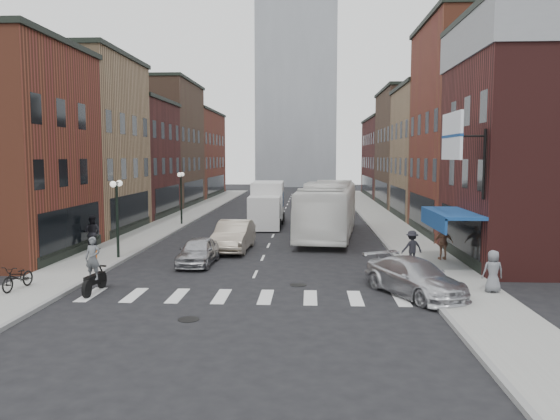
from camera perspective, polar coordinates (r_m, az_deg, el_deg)
The scene contains 31 objects.
ground at distance 24.01m, azimuth -2.84°, elevation -7.23°, with size 160.00×160.00×0.00m, color black.
sidewalk_left at distance 46.88m, azimuth -10.42°, elevation -0.90°, with size 3.00×74.00×0.15m, color gray.
sidewalk_right at distance 45.99m, azimuth 10.65°, elevation -1.03°, with size 3.00×74.00×0.15m, color gray.
curb_left at distance 46.56m, azimuth -8.62°, elevation -1.01°, with size 0.20×74.00×0.16m, color gray.
curb_right at distance 45.82m, azimuth 8.79°, elevation -1.12°, with size 0.20×74.00×0.16m, color gray.
crosswalk_stripes at distance 21.11m, azimuth -3.69°, elevation -9.04°, with size 12.00×2.20×0.01m, color silver.
bldg_left_mid_a at distance 41.16m, azimuth -22.11°, elevation 6.36°, with size 10.30×10.20×12.30m.
bldg_left_mid_b at distance 50.39m, azimuth -17.22°, elevation 5.18°, with size 10.30×10.20×10.30m.
bldg_left_far_a at distance 60.85m, azimuth -13.65°, elevation 6.72°, with size 10.30×12.20×13.30m.
bldg_left_far_b at distance 74.35m, azimuth -10.52°, elevation 5.79°, with size 10.30×16.20×11.30m.
bldg_right_mid_a at distance 39.38m, azimuth 21.90°, elevation 7.87°, with size 10.30×10.20×14.30m.
bldg_right_mid_b at distance 48.92m, azimuth 18.06°, elevation 5.73°, with size 10.30×10.20×11.30m.
bldg_right_far_a at distance 59.62m, azimuth 15.35°, elevation 6.22°, with size 10.30×12.20×12.30m.
bldg_right_far_b at distance 73.36m, azimuth 13.01°, elevation 5.35°, with size 10.30×16.20×10.30m.
awning_blue at distance 26.72m, azimuth 17.12°, elevation -0.45°, with size 1.80×5.00×0.78m.
billboard_sign at distance 24.57m, azimuth 17.72°, elevation 7.21°, with size 1.52×3.00×3.70m.
distant_tower at distance 103.20m, azimuth 1.76°, elevation 16.63°, with size 14.00×14.00×50.00m, color #9399A0.
streetlamp_near at distance 29.10m, azimuth -16.68°, elevation 0.61°, with size 0.32×1.22×4.11m.
streetlamp_far at distance 42.51m, azimuth -10.30°, elevation 2.27°, with size 0.32×1.22×4.11m.
bike_rack at distance 26.98m, azimuth -18.88°, elevation -4.90°, with size 0.08×0.68×0.80m.
box_truck at distance 41.68m, azimuth -1.37°, elevation 0.56°, with size 2.49×7.75×3.35m.
motorcycle_rider at distance 22.57m, azimuth -18.91°, elevation -5.65°, with size 0.66×2.19×2.23m.
transit_bus at distance 36.40m, azimuth 5.07°, elevation 0.08°, with size 3.08×13.14×3.66m, color white.
sedan_left_near at distance 27.25m, azimuth -8.56°, elevation -4.28°, with size 1.60×3.98×1.36m, color #AEAEB3.
sedan_left_far at distance 31.07m, azimuth -4.86°, elevation -2.70°, with size 1.79×5.15×1.70m, color beige.
curb_car at distance 21.72m, azimuth 13.89°, elevation -6.87°, with size 1.97×4.84×1.41m, color silver.
parked_bicycle at distance 23.78m, azimuth -25.69°, elevation -6.35°, with size 0.65×1.85×0.97m, color black.
ped_left_solo at distance 32.02m, azimuth -19.04°, elevation -2.24°, with size 0.95×0.55×1.95m, color black.
ped_right_a at distance 27.12m, azimuth 13.62°, elevation -3.81°, with size 1.05×0.52×1.63m, color black.
ped_right_b at distance 28.67m, azimuth 16.70°, elevation -3.28°, with size 1.01×0.51×1.73m, color #8A5E46.
ped_right_c at distance 22.50m, azimuth 21.36°, elevation -5.98°, with size 0.80×0.52×1.63m, color slate.
Camera 1 is at (2.44, -23.28, 5.35)m, focal length 35.00 mm.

